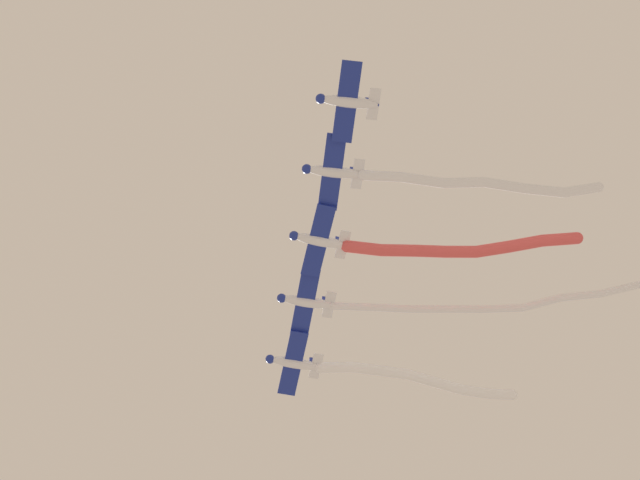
# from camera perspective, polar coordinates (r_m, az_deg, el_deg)

# --- Properties ---
(airplane_lead) EXTENTS (6.28, 4.67, 1.59)m
(airplane_lead) POSITION_cam_1_polar(r_m,az_deg,el_deg) (91.05, -1.39, -6.37)
(airplane_lead) COLOR silver
(smoke_trail_lead) EXTENTS (2.88, 18.11, 3.67)m
(smoke_trail_lead) POSITION_cam_1_polar(r_m,az_deg,el_deg) (94.09, 5.16, -7.22)
(smoke_trail_lead) COLOR white
(airplane_left_wing) EXTENTS (6.28, 4.67, 1.59)m
(airplane_left_wing) POSITION_cam_1_polar(r_m,az_deg,el_deg) (88.18, -0.75, -3.21)
(airplane_left_wing) COLOR silver
(smoke_trail_left_wing) EXTENTS (5.92, 25.16, 3.14)m
(smoke_trail_left_wing) POSITION_cam_1_polar(r_m,az_deg,el_deg) (90.58, 8.66, -3.26)
(smoke_trail_left_wing) COLOR white
(airplane_right_wing) EXTENTS (6.31, 4.70, 1.59)m
(airplane_right_wing) POSITION_cam_1_polar(r_m,az_deg,el_deg) (85.07, -0.07, -0.02)
(airplane_right_wing) COLOR silver
(smoke_trail_right_wing) EXTENTS (4.25, 18.95, 3.03)m
(smoke_trail_right_wing) POSITION_cam_1_polar(r_m,az_deg,el_deg) (87.06, 7.39, -0.38)
(smoke_trail_right_wing) COLOR #DB4C4C
(airplane_slot) EXTENTS (6.35, 4.75, 1.59)m
(airplane_slot) POSITION_cam_1_polar(r_m,az_deg,el_deg) (82.81, 0.65, 3.56)
(airplane_slot) COLOR silver
(smoke_trail_slot) EXTENTS (3.30, 18.53, 1.47)m
(smoke_trail_slot) POSITION_cam_1_polar(r_m,az_deg,el_deg) (83.80, 8.36, 2.89)
(smoke_trail_slot) COLOR white
(airplane_trail) EXTENTS (6.35, 4.75, 1.59)m
(airplane_trail) POSITION_cam_1_polar(r_m,az_deg,el_deg) (80.34, 1.43, 7.18)
(airplane_trail) COLOR silver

